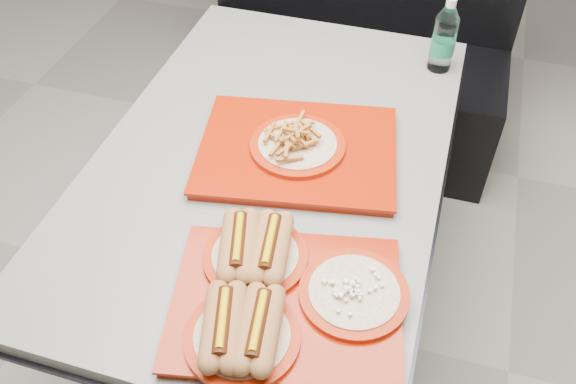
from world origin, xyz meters
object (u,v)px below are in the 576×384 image
(diner_table, at_px, (272,197))
(booth_bench, at_px, (351,51))
(tray_near, at_px, (277,295))
(water_bottle, at_px, (444,39))
(tray_far, at_px, (298,147))

(diner_table, distance_m, booth_bench, 1.11)
(diner_table, height_order, tray_near, tray_near)
(tray_near, height_order, water_bottle, water_bottle)
(tray_near, xyz_separation_m, water_bottle, (0.22, 0.99, 0.06))
(tray_far, bearing_deg, tray_near, -79.16)
(booth_bench, bearing_deg, tray_far, -86.33)
(booth_bench, xyz_separation_m, tray_far, (0.07, -1.08, 0.38))
(diner_table, bearing_deg, booth_bench, 90.00)
(booth_bench, xyz_separation_m, water_bottle, (0.38, -0.56, 0.45))
(tray_near, bearing_deg, booth_bench, 95.85)
(diner_table, distance_m, tray_near, 0.52)
(diner_table, relative_size, booth_bench, 1.05)
(diner_table, xyz_separation_m, tray_far, (0.07, 0.01, 0.19))
(booth_bench, relative_size, tray_far, 2.35)
(tray_near, bearing_deg, tray_far, 100.84)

